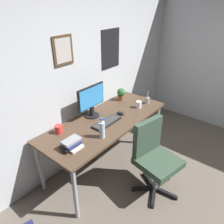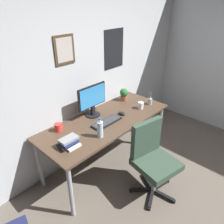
% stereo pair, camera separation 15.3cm
% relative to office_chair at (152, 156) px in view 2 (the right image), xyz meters
% --- Properties ---
extents(wall_back, '(4.40, 0.10, 2.60)m').
position_rel_office_chair_xyz_m(wall_back, '(0.02, 1.18, 0.77)').
color(wall_back, silver).
rests_on(wall_back, ground_plane).
extents(desk, '(1.88, 0.75, 0.76)m').
position_rel_office_chair_xyz_m(desk, '(-0.03, 0.72, 0.16)').
color(desk, '#4C3828').
rests_on(desk, ground_plane).
extents(office_chair, '(0.58, 0.58, 0.95)m').
position_rel_office_chair_xyz_m(office_chair, '(0.00, 0.00, 0.00)').
color(office_chair, '#334738').
rests_on(office_chair, ground_plane).
extents(monitor, '(0.46, 0.20, 0.43)m').
position_rel_office_chair_xyz_m(monitor, '(-0.07, 0.94, 0.47)').
color(monitor, black).
rests_on(monitor, desk).
extents(keyboard, '(0.43, 0.15, 0.03)m').
position_rel_office_chair_xyz_m(keyboard, '(-0.09, 0.66, 0.24)').
color(keyboard, black).
rests_on(keyboard, desk).
extents(computer_mouse, '(0.06, 0.11, 0.04)m').
position_rel_office_chair_xyz_m(computer_mouse, '(0.21, 0.66, 0.25)').
color(computer_mouse, black).
rests_on(computer_mouse, desk).
extents(water_bottle, '(0.07, 0.07, 0.25)m').
position_rel_office_chair_xyz_m(water_bottle, '(-0.36, 0.50, 0.34)').
color(water_bottle, silver).
rests_on(water_bottle, desk).
extents(coffee_mug_near, '(0.13, 0.09, 0.10)m').
position_rel_office_chair_xyz_m(coffee_mug_near, '(-0.62, 0.96, 0.28)').
color(coffee_mug_near, red).
rests_on(coffee_mug_near, desk).
extents(coffee_mug_far, '(0.12, 0.08, 0.10)m').
position_rel_office_chair_xyz_m(coffee_mug_far, '(0.54, 0.58, 0.28)').
color(coffee_mug_far, white).
rests_on(coffee_mug_far, desk).
extents(potted_plant, '(0.13, 0.13, 0.20)m').
position_rel_office_chair_xyz_m(potted_plant, '(0.59, 0.95, 0.33)').
color(potted_plant, brown).
rests_on(potted_plant, desk).
extents(pen_cup, '(0.07, 0.07, 0.20)m').
position_rel_office_chair_xyz_m(pen_cup, '(0.75, 0.56, 0.28)').
color(pen_cup, '#9EA0A5').
rests_on(pen_cup, desk).
extents(book_stack_left, '(0.23, 0.17, 0.10)m').
position_rel_office_chair_xyz_m(book_stack_left, '(-0.72, 0.62, 0.28)').
color(book_stack_left, silver).
rests_on(book_stack_left, desk).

